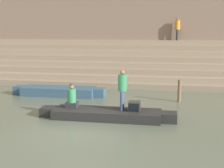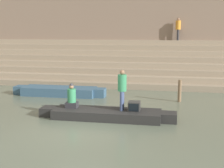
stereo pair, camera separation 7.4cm
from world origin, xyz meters
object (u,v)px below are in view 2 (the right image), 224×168
Objects in this scene: tv_set at (134,106)px; moored_boat_shore at (59,91)px; rowboat_main at (107,114)px; person_standing at (122,87)px; person_on_steps at (178,28)px; person_rowing at (72,98)px; mooring_post at (180,91)px.

moored_boat_shore is at bearing 139.69° from tv_set.
rowboat_main is 11.90× the size of tv_set.
moored_boat_shore is at bearing 151.34° from person_standing.
person_standing reaches higher than moored_boat_shore.
tv_set is at bearing -43.49° from moored_boat_shore.
rowboat_main is 12.65m from person_on_steps.
person_standing is (0.64, 0.06, 1.15)m from rowboat_main.
tv_set is at bearing -3.81° from person_rowing.
moored_boat_shore is (-4.28, 4.13, -1.10)m from person_standing.
person_standing is 1.59× the size of person_rowing.
moored_boat_shore is (-4.80, 4.16, -0.33)m from tv_set.
person_on_steps reaches higher than tv_set.
person_rowing is 0.65× the size of person_on_steps.
mooring_post is (2.46, 3.72, -0.78)m from person_standing.
moored_boat_shore is at bearing 114.82° from person_rowing.
mooring_post is at bearing 50.91° from rowboat_main.
person_rowing reaches higher than tv_set.
person_on_steps is (4.64, 11.60, 3.08)m from person_rowing.
person_on_steps is at bearing 93.52° from person_standing.
person_standing reaches higher than tv_set.
mooring_post is (3.10, 3.78, 0.37)m from rowboat_main.
tv_set is (0.52, -0.03, -0.77)m from person_standing.
person_standing is 2.28m from person_rowing.
moored_boat_shore reaches higher than rowboat_main.
mooring_post is at bearing -6.04° from moored_boat_shore.
rowboat_main is 1.32m from person_standing.
rowboat_main is 3.51× the size of person_on_steps.
person_on_steps is (-0.02, 7.94, 3.31)m from mooring_post.
tv_set is 4.22m from mooring_post.
rowboat_main is at bearing -51.57° from moored_boat_shore.
mooring_post is at bearing 36.10° from person_rowing.
rowboat_main is 5.55m from moored_boat_shore.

